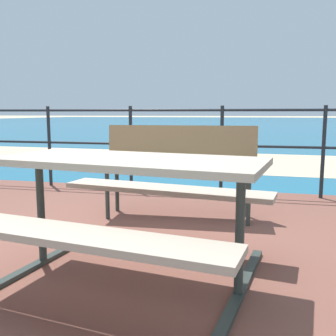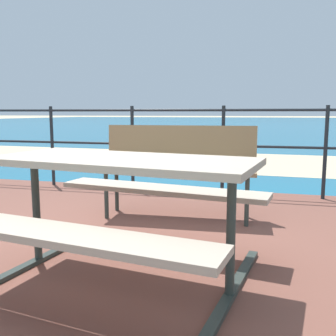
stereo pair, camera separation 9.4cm
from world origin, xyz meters
name	(u,v)px [view 2 (the right image)]	position (x,y,z in m)	size (l,w,h in m)	color
ground_plane	(95,268)	(0.00, 0.00, 0.00)	(240.00, 240.00, 0.00)	beige
patio_paving	(95,264)	(0.00, 0.00, 0.03)	(6.40, 5.20, 0.06)	brown
sea_water	(258,123)	(0.00, 40.00, 0.01)	(90.00, 90.00, 0.01)	#196B8E
beach_strip	(215,161)	(0.00, 6.05, 0.01)	(54.00, 3.50, 0.01)	beige
picnic_table	(122,188)	(0.30, -0.23, 0.62)	(1.74, 1.61, 0.74)	tan
park_bench	(178,161)	(0.30, 1.26, 0.60)	(1.49, 0.49, 0.88)	#8C704C
railing_fence	(176,139)	(0.00, 2.40, 0.74)	(5.94, 0.04, 1.09)	#1E2328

